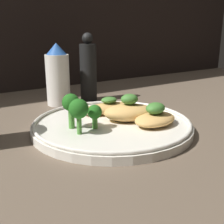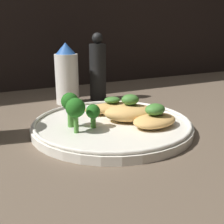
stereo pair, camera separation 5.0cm
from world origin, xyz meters
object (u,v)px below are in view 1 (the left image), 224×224
(broccoli_bunch, at_px, (79,108))
(pepper_grinder, at_px, (88,70))
(plate, at_px, (112,125))
(sauce_bottle, at_px, (58,76))

(broccoli_bunch, distance_m, pepper_grinder, 0.27)
(plate, bearing_deg, pepper_grinder, 71.02)
(sauce_bottle, bearing_deg, pepper_grinder, 0.00)
(broccoli_bunch, xyz_separation_m, pepper_grinder, (0.14, 0.23, 0.02))
(sauce_bottle, xyz_separation_m, pepper_grinder, (0.08, 0.00, 0.01))
(plate, xyz_separation_m, pepper_grinder, (0.08, 0.22, 0.07))
(sauce_bottle, height_order, pepper_grinder, pepper_grinder)
(plate, distance_m, sauce_bottle, 0.23)
(plate, bearing_deg, broccoli_bunch, -175.92)
(broccoli_bunch, distance_m, sauce_bottle, 0.24)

